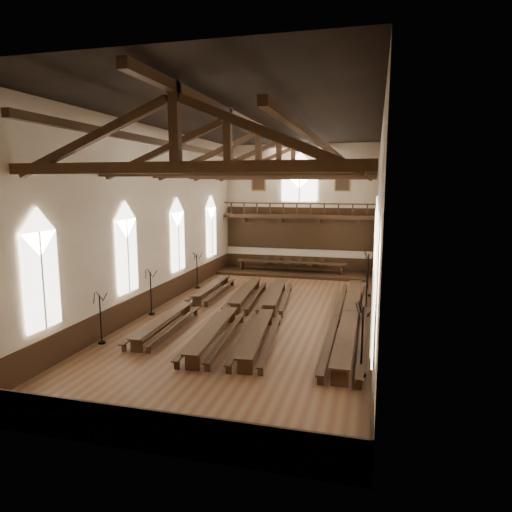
{
  "coord_description": "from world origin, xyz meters",
  "views": [
    {
      "loc": [
        5.82,
        -22.83,
        6.9
      ],
      "look_at": [
        -0.53,
        1.5,
        2.94
      ],
      "focal_mm": 32.0,
      "sensor_mm": 36.0,
      "label": 1
    }
  ],
  "objects_px": {
    "high_table": "(291,263)",
    "candelabrum_left_near": "(101,328)",
    "refectory_row_a": "(191,302)",
    "candelabrum_right_near": "(362,354)",
    "candelabrum_right_mid": "(366,301)",
    "refectory_row_c": "(267,311)",
    "dais": "(291,273)",
    "refectory_row_b": "(232,309)",
    "candelabrum_left_mid": "(151,301)",
    "candelabrum_left_far": "(197,277)",
    "candelabrum_right_far": "(368,283)",
    "refectory_row_d": "(350,315)"
  },
  "relations": [
    {
      "from": "candelabrum_right_mid",
      "to": "candelabrum_right_far",
      "type": "xyz_separation_m",
      "value": [
        0.0,
        4.48,
        0.07
      ]
    },
    {
      "from": "candelabrum_left_far",
      "to": "high_table",
      "type": "bearing_deg",
      "value": 50.32
    },
    {
      "from": "dais",
      "to": "candelabrum_left_mid",
      "type": "height_order",
      "value": "candelabrum_left_mid"
    },
    {
      "from": "dais",
      "to": "high_table",
      "type": "relative_size",
      "value": 1.35
    },
    {
      "from": "dais",
      "to": "candelabrum_left_near",
      "type": "xyz_separation_m",
      "value": [
        -5.21,
        -17.43,
        0.6
      ]
    },
    {
      "from": "refectory_row_b",
      "to": "candelabrum_left_mid",
      "type": "bearing_deg",
      "value": -174.89
    },
    {
      "from": "high_table",
      "to": "candelabrum_left_near",
      "type": "xyz_separation_m",
      "value": [
        -5.21,
        -17.43,
        -0.18
      ]
    },
    {
      "from": "refectory_row_a",
      "to": "refectory_row_b",
      "type": "height_order",
      "value": "refectory_row_b"
    },
    {
      "from": "candelabrum_right_mid",
      "to": "refectory_row_c",
      "type": "bearing_deg",
      "value": -155.52
    },
    {
      "from": "dais",
      "to": "high_table",
      "type": "bearing_deg",
      "value": 180.0
    },
    {
      "from": "high_table",
      "to": "candelabrum_right_far",
      "type": "xyz_separation_m",
      "value": [
        5.89,
        -5.61,
        -0.03
      ]
    },
    {
      "from": "refectory_row_a",
      "to": "dais",
      "type": "bearing_deg",
      "value": 73.23
    },
    {
      "from": "candelabrum_right_near",
      "to": "candelabrum_left_mid",
      "type": "bearing_deg",
      "value": 154.72
    },
    {
      "from": "refectory_row_b",
      "to": "refectory_row_c",
      "type": "distance_m",
      "value": 1.86
    },
    {
      "from": "refectory_row_d",
      "to": "candelabrum_right_mid",
      "type": "distance_m",
      "value": 2.18
    },
    {
      "from": "candelabrum_left_mid",
      "to": "candelabrum_right_far",
      "type": "distance_m",
      "value": 13.22
    },
    {
      "from": "refectory_row_b",
      "to": "high_table",
      "type": "bearing_deg",
      "value": 86.2
    },
    {
      "from": "refectory_row_b",
      "to": "candelabrum_right_far",
      "type": "relative_size",
      "value": 5.06
    },
    {
      "from": "refectory_row_a",
      "to": "dais",
      "type": "relative_size",
      "value": 1.2
    },
    {
      "from": "refectory_row_c",
      "to": "candelabrum_right_far",
      "type": "bearing_deg",
      "value": 54.03
    },
    {
      "from": "refectory_row_c",
      "to": "high_table",
      "type": "relative_size",
      "value": 1.68
    },
    {
      "from": "refectory_row_b",
      "to": "candelabrum_right_near",
      "type": "bearing_deg",
      "value": -40.0
    },
    {
      "from": "high_table",
      "to": "candelabrum_right_near",
      "type": "height_order",
      "value": "candelabrum_right_near"
    },
    {
      "from": "dais",
      "to": "candelabrum_right_far",
      "type": "relative_size",
      "value": 4.06
    },
    {
      "from": "candelabrum_left_mid",
      "to": "candelabrum_left_near",
      "type": "bearing_deg",
      "value": -90.0
    },
    {
      "from": "refectory_row_d",
      "to": "candelabrum_right_near",
      "type": "relative_size",
      "value": 5.37
    },
    {
      "from": "refectory_row_b",
      "to": "candelabrum_left_far",
      "type": "bearing_deg",
      "value": 125.6
    },
    {
      "from": "dais",
      "to": "candelabrum_left_far",
      "type": "height_order",
      "value": "candelabrum_left_far"
    },
    {
      "from": "refectory_row_b",
      "to": "candelabrum_right_far",
      "type": "height_order",
      "value": "candelabrum_right_far"
    },
    {
      "from": "refectory_row_c",
      "to": "candelabrum_left_mid",
      "type": "height_order",
      "value": "candelabrum_left_mid"
    },
    {
      "from": "refectory_row_b",
      "to": "refectory_row_d",
      "type": "relative_size",
      "value": 0.96
    },
    {
      "from": "candelabrum_left_mid",
      "to": "candelabrum_right_near",
      "type": "relative_size",
      "value": 0.9
    },
    {
      "from": "refectory_row_b",
      "to": "candelabrum_left_near",
      "type": "distance_m",
      "value": 6.67
    },
    {
      "from": "refectory_row_b",
      "to": "refectory_row_c",
      "type": "bearing_deg",
      "value": 3.05
    },
    {
      "from": "refectory_row_a",
      "to": "dais",
      "type": "distance_m",
      "value": 12.03
    },
    {
      "from": "refectory_row_b",
      "to": "high_table",
      "type": "distance_m",
      "value": 12.44
    },
    {
      "from": "candelabrum_right_far",
      "to": "refectory_row_b",
      "type": "bearing_deg",
      "value": -134.66
    },
    {
      "from": "refectory_row_c",
      "to": "candelabrum_right_mid",
      "type": "bearing_deg",
      "value": 24.48
    },
    {
      "from": "candelabrum_left_far",
      "to": "candelabrum_right_far",
      "type": "bearing_deg",
      "value": 3.44
    },
    {
      "from": "candelabrum_left_mid",
      "to": "candelabrum_right_mid",
      "type": "bearing_deg",
      "value": 13.68
    },
    {
      "from": "high_table",
      "to": "candelabrum_right_near",
      "type": "xyz_separation_m",
      "value": [
        5.89,
        -18.04,
        -0.04
      ]
    },
    {
      "from": "candelabrum_left_mid",
      "to": "candelabrum_right_far",
      "type": "bearing_deg",
      "value": 32.91
    },
    {
      "from": "refectory_row_a",
      "to": "candelabrum_right_far",
      "type": "distance_m",
      "value": 11.07
    },
    {
      "from": "dais",
      "to": "refectory_row_b",
      "type": "bearing_deg",
      "value": -93.8
    },
    {
      "from": "refectory_row_a",
      "to": "dais",
      "type": "xyz_separation_m",
      "value": [
        3.47,
        11.51,
        -0.38
      ]
    },
    {
      "from": "candelabrum_left_mid",
      "to": "candelabrum_right_near",
      "type": "distance_m",
      "value": 12.28
    },
    {
      "from": "refectory_row_a",
      "to": "candelabrum_right_near",
      "type": "bearing_deg",
      "value": -34.9
    },
    {
      "from": "candelabrum_left_near",
      "to": "refectory_row_b",
      "type": "bearing_deg",
      "value": 48.85
    },
    {
      "from": "refectory_row_c",
      "to": "candelabrum_left_near",
      "type": "xyz_separation_m",
      "value": [
        -6.24,
        -5.12,
        0.18
      ]
    },
    {
      "from": "dais",
      "to": "candelabrum_left_far",
      "type": "relative_size",
      "value": 4.7
    }
  ]
}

